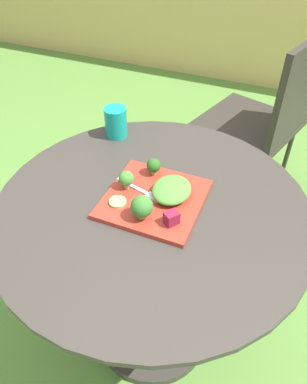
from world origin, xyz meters
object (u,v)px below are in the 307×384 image
object	(u,v)px
patio_chair	(268,114)
fork	(142,191)
drinking_glass	(116,124)
salad_plate	(155,199)

from	to	relation	value
patio_chair	fork	world-z (taller)	patio_chair
fork	drinking_glass	bearing A→B (deg)	129.53
salad_plate	drinking_glass	size ratio (longest dim) A/B	2.57
patio_chair	drinking_glass	distance (m)	0.85
patio_chair	fork	xyz separation A→B (m)	(-0.24, -0.94, 0.20)
salad_plate	fork	bearing A→B (deg)	170.12
patio_chair	fork	size ratio (longest dim) A/B	5.87
drinking_glass	patio_chair	bearing A→B (deg)	56.88
patio_chair	salad_plate	world-z (taller)	patio_chair
drinking_glass	salad_plate	bearing A→B (deg)	-46.05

